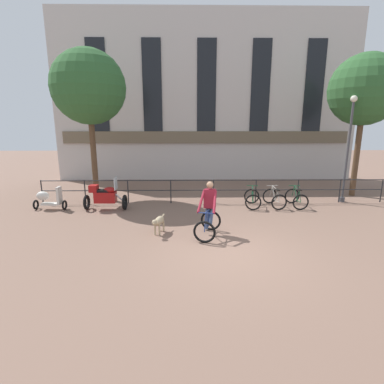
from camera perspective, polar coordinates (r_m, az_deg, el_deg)
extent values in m
plane|color=#7A5B4C|center=(8.47, 7.16, -11.41)|extent=(60.00, 60.00, 0.00)
cylinder|color=#232326|center=(14.60, -26.68, 0.00)|extent=(0.05, 0.05, 1.05)
cylinder|color=#232326|center=(13.89, -19.69, 0.03)|extent=(0.05, 0.05, 1.05)
cylinder|color=#232326|center=(13.41, -12.08, 0.07)|extent=(0.05, 0.05, 1.05)
cylinder|color=#232326|center=(13.18, -4.06, 0.10)|extent=(0.05, 0.05, 1.05)
cylinder|color=#232326|center=(13.21, 4.09, 0.13)|extent=(0.05, 0.05, 1.05)
cylinder|color=#232326|center=(13.51, 12.04, 0.16)|extent=(0.05, 0.05, 1.05)
cylinder|color=#232326|center=(14.05, 19.51, 0.19)|extent=(0.05, 0.05, 1.05)
cylinder|color=#232326|center=(14.81, 26.32, 0.21)|extent=(0.05, 0.05, 1.05)
cylinder|color=#232326|center=(15.76, 32.39, 0.22)|extent=(0.05, 0.05, 1.05)
cylinder|color=#232326|center=(13.11, 4.13, 2.24)|extent=(15.00, 0.04, 0.04)
cylinder|color=#232326|center=(13.20, 4.10, 0.35)|extent=(15.00, 0.04, 0.04)
cube|color=beige|center=(18.70, 2.70, 17.43)|extent=(18.00, 0.60, 9.76)
cube|color=brown|center=(18.31, 2.69, 10.38)|extent=(17.10, 0.12, 0.70)
cube|color=black|center=(19.08, -17.51, 18.25)|extent=(1.10, 0.06, 5.47)
cube|color=black|center=(18.48, -7.57, 18.90)|extent=(1.10, 0.06, 5.47)
cube|color=black|center=(18.41, 2.79, 19.02)|extent=(1.10, 0.06, 5.47)
cube|color=black|center=(18.88, 12.90, 18.57)|extent=(1.10, 0.06, 5.47)
cube|color=black|center=(19.84, 22.22, 17.68)|extent=(1.10, 0.06, 5.47)
torus|color=black|center=(8.92, 2.37, -7.63)|extent=(0.68, 0.24, 0.68)
torus|color=black|center=(9.94, 3.59, -5.42)|extent=(0.68, 0.24, 0.68)
cylinder|color=navy|center=(9.24, 2.90, -5.32)|extent=(0.16, 0.48, 0.60)
cylinder|color=navy|center=(9.56, 3.26, -4.90)|extent=(0.09, 0.23, 0.52)
cylinder|color=navy|center=(9.25, 3.03, -3.63)|extent=(0.20, 0.65, 0.10)
cylinder|color=navy|center=(9.74, 3.37, -5.96)|extent=(0.14, 0.44, 0.08)
cylinder|color=navy|center=(9.76, 3.49, -4.36)|extent=(0.09, 0.26, 0.47)
cylinder|color=navy|center=(8.92, 2.51, -5.83)|extent=(0.08, 0.23, 0.54)
cylinder|color=navy|center=(8.93, 2.65, -4.03)|extent=(0.47, 0.15, 0.03)
cube|color=black|center=(9.57, 3.39, -3.15)|extent=(0.18, 0.26, 0.05)
cube|color=maroon|center=(9.48, 3.41, -1.24)|extent=(0.40, 0.30, 0.60)
sphere|color=#A87A5B|center=(9.38, 3.45, 1.36)|extent=(0.22, 0.22, 0.22)
cylinder|color=maroon|center=(9.21, 1.77, -1.75)|extent=(0.31, 0.70, 0.60)
cylinder|color=maroon|center=(9.14, 4.35, -1.90)|extent=(0.19, 0.72, 0.60)
cylinder|color=#384766|center=(9.58, 2.84, -5.02)|extent=(0.15, 0.32, 0.69)
cylinder|color=#384766|center=(9.54, 3.68, -4.73)|extent=(0.21, 0.32, 0.58)
ellipsoid|color=tan|center=(9.70, -6.27, -5.46)|extent=(0.39, 0.64, 0.27)
cylinder|color=tan|center=(9.48, -6.79, -5.78)|extent=(0.18, 0.18, 0.16)
sphere|color=tan|center=(9.33, -7.14, -5.76)|extent=(0.17, 0.17, 0.17)
cone|color=tan|center=(9.27, -7.32, -5.99)|extent=(0.12, 0.13, 0.10)
cylinder|color=tan|center=(10.00, -5.54, -4.53)|extent=(0.10, 0.20, 0.10)
cylinder|color=tan|center=(9.64, -7.06, -7.10)|extent=(0.06, 0.06, 0.37)
cylinder|color=tan|center=(9.58, -6.22, -7.19)|extent=(0.06, 0.06, 0.37)
cylinder|color=tan|center=(9.97, -6.24, -6.37)|extent=(0.06, 0.06, 0.37)
cylinder|color=tan|center=(9.92, -5.43, -6.45)|extent=(0.06, 0.06, 0.37)
torus|color=black|center=(12.52, -12.68, -1.92)|extent=(0.13, 0.62, 0.62)
torus|color=black|center=(12.94, -19.42, -1.87)|extent=(0.13, 0.62, 0.62)
cube|color=maroon|center=(12.65, -16.17, -0.94)|extent=(0.86, 0.41, 0.44)
ellipsoid|color=maroon|center=(12.53, -15.41, 0.39)|extent=(0.48, 0.33, 0.24)
cube|color=black|center=(12.62, -16.71, 0.25)|extent=(0.56, 0.31, 0.10)
cylinder|color=#B2B2B7|center=(12.51, -13.60, -1.10)|extent=(0.43, 0.07, 0.41)
cube|color=silver|center=(12.41, -14.34, 1.61)|extent=(0.04, 0.44, 0.50)
cube|color=maroon|center=(12.70, -18.22, 0.64)|extent=(0.32, 0.36, 0.28)
torus|color=black|center=(13.38, 11.28, -0.78)|extent=(0.66, 0.16, 0.66)
torus|color=black|center=(12.37, 11.58, -1.95)|extent=(0.66, 0.16, 0.66)
cylinder|color=#194C2D|center=(12.93, 11.44, -0.23)|extent=(0.10, 0.47, 0.58)
cylinder|color=#194C2D|center=(12.63, 11.52, -0.70)|extent=(0.06, 0.22, 0.51)
cylinder|color=#194C2D|center=(12.79, 11.52, 0.75)|extent=(0.13, 0.63, 0.10)
cylinder|color=#194C2D|center=(12.58, 11.51, -1.81)|extent=(0.09, 0.42, 0.07)
cylinder|color=#194C2D|center=(12.42, 11.59, -0.82)|extent=(0.06, 0.25, 0.46)
cylinder|color=#194C2D|center=(13.23, 11.36, 0.19)|extent=(0.06, 0.21, 0.52)
cylinder|color=#194C2D|center=(13.09, 11.43, 1.19)|extent=(0.48, 0.10, 0.03)
cube|color=black|center=(12.48, 11.61, 0.39)|extent=(0.15, 0.26, 0.05)
torus|color=black|center=(13.58, 14.61, -0.75)|extent=(0.66, 0.12, 0.66)
torus|color=black|center=(12.64, 16.26, -1.90)|extent=(0.66, 0.12, 0.66)
cylinder|color=#9E998E|center=(13.16, 15.29, -0.21)|extent=(0.07, 0.47, 0.58)
cylinder|color=#9E998E|center=(12.88, 15.78, -0.67)|extent=(0.05, 0.22, 0.51)
cylinder|color=#9E998E|center=(13.02, 15.50, 0.76)|extent=(0.09, 0.63, 0.10)
cylinder|color=#9E998E|center=(12.83, 15.91, -1.76)|extent=(0.06, 0.42, 0.07)
cylinder|color=#9E998E|center=(12.69, 16.13, -0.79)|extent=(0.04, 0.25, 0.46)
cylinder|color=#9E998E|center=(13.44, 14.81, 0.21)|extent=(0.04, 0.21, 0.52)
cylinder|color=#9E998E|center=(13.30, 15.02, 1.19)|extent=(0.48, 0.07, 0.03)
cube|color=black|center=(12.74, 16.01, 0.39)|extent=(0.14, 0.25, 0.05)
torus|color=black|center=(13.88, 18.52, -0.72)|extent=(0.66, 0.07, 0.66)
torus|color=black|center=(12.92, 19.99, -1.84)|extent=(0.66, 0.07, 0.66)
cylinder|color=#194C2D|center=(13.45, 19.14, -0.18)|extent=(0.04, 0.47, 0.58)
cylinder|color=#194C2D|center=(13.17, 19.58, -0.64)|extent=(0.03, 0.22, 0.51)
cylinder|color=#194C2D|center=(13.31, 19.36, 0.76)|extent=(0.04, 0.63, 0.10)
cylinder|color=#194C2D|center=(13.12, 19.67, -1.71)|extent=(0.03, 0.42, 0.07)
cylinder|color=#194C2D|center=(12.97, 19.90, -0.76)|extent=(0.02, 0.25, 0.46)
cylinder|color=#194C2D|center=(13.74, 18.72, 0.22)|extent=(0.03, 0.21, 0.52)
cylinder|color=#194C2D|center=(13.60, 18.93, 1.18)|extent=(0.48, 0.03, 0.03)
cube|color=black|center=(13.03, 19.81, 0.40)|extent=(0.12, 0.24, 0.05)
torus|color=black|center=(13.29, -23.11, -2.29)|extent=(0.10, 0.40, 0.40)
torus|color=black|center=(13.85, -27.60, -2.15)|extent=(0.10, 0.40, 0.40)
cube|color=beige|center=(13.55, -25.42, -2.05)|extent=(0.69, 0.32, 0.08)
cube|color=beige|center=(13.28, -23.97, -0.60)|extent=(0.12, 0.33, 0.72)
ellipsoid|color=beige|center=(13.60, -26.55, -0.64)|extent=(0.54, 0.33, 0.36)
cylinder|color=#424247|center=(15.07, 26.66, -1.29)|extent=(0.22, 0.22, 0.20)
cylinder|color=#424247|center=(14.74, 27.50, 6.52)|extent=(0.10, 0.10, 4.33)
sphere|color=silver|center=(14.71, 28.47, 15.35)|extent=(0.28, 0.28, 0.28)
cylinder|color=brown|center=(14.58, -18.23, 6.84)|extent=(0.26, 0.26, 4.10)
sphere|color=#2D5B2D|center=(14.58, -19.10, 18.39)|extent=(3.24, 3.24, 3.24)
cylinder|color=brown|center=(16.31, 28.88, 6.37)|extent=(0.26, 0.26, 4.05)
sphere|color=#2D5B2D|center=(16.30, 30.06, 16.51)|extent=(3.19, 3.19, 3.19)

